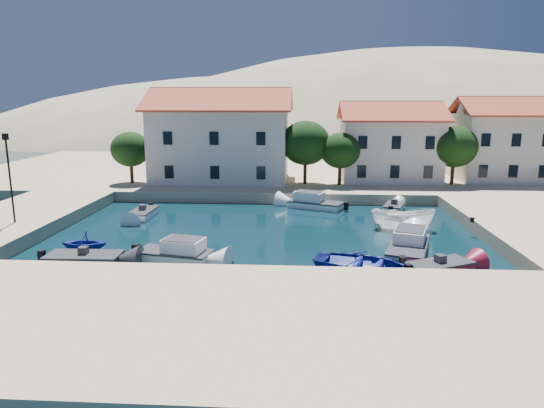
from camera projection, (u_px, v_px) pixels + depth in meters
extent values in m
plane|color=black|center=(250.00, 283.00, 25.47)|extent=(400.00, 400.00, 0.00)
cube|color=tan|center=(235.00, 326.00, 19.51)|extent=(52.00, 12.00, 1.00)
cube|color=tan|center=(12.00, 222.00, 36.26)|extent=(8.00, 20.00, 1.00)
cube|color=tan|center=(296.00, 171.00, 62.35)|extent=(80.00, 36.00, 1.00)
ellipsoid|color=gray|center=(256.00, 206.00, 137.62)|extent=(198.00, 126.00, 72.00)
ellipsoid|color=gray|center=(402.00, 210.00, 155.52)|extent=(220.00, 176.00, 99.00)
cube|color=beige|center=(222.00, 145.00, 52.17)|extent=(14.00, 9.00, 7.50)
pyramid|color=#A83526|center=(221.00, 99.00, 51.16)|extent=(14.70, 9.45, 2.20)
cube|color=beige|center=(389.00, 149.00, 52.19)|extent=(10.00, 8.00, 6.50)
pyramid|color=#A83526|center=(391.00, 110.00, 51.32)|extent=(10.50, 8.40, 1.80)
cube|color=beige|center=(499.00, 147.00, 52.40)|extent=(9.00, 8.00, 7.00)
pyramid|color=#A83526|center=(503.00, 105.00, 51.48)|extent=(9.45, 8.40, 1.80)
cylinder|color=#382314|center=(132.00, 171.00, 50.30)|extent=(0.36, 0.36, 2.50)
ellipsoid|color=black|center=(130.00, 149.00, 49.83)|extent=(4.00, 4.00, 3.60)
cylinder|color=#382314|center=(305.00, 169.00, 49.67)|extent=(0.36, 0.36, 3.00)
ellipsoid|color=black|center=(305.00, 143.00, 49.11)|extent=(5.00, 5.00, 4.50)
cylinder|color=#382314|center=(340.00, 173.00, 49.03)|extent=(0.36, 0.36, 2.50)
ellipsoid|color=black|center=(340.00, 151.00, 48.56)|extent=(4.00, 4.00, 3.60)
cylinder|color=#382314|center=(452.00, 171.00, 49.29)|extent=(0.36, 0.36, 2.75)
ellipsoid|color=black|center=(454.00, 147.00, 48.78)|extent=(4.60, 4.60, 4.14)
cylinder|color=black|center=(10.00, 180.00, 33.49)|extent=(0.14, 0.14, 6.00)
cube|color=black|center=(5.00, 137.00, 32.86)|extent=(0.35, 0.25, 0.45)
cylinder|color=black|center=(402.00, 260.00, 25.54)|extent=(0.36, 0.36, 0.30)
cylinder|color=black|center=(472.00, 220.00, 34.13)|extent=(0.36, 0.36, 0.30)
cube|color=#313236|center=(84.00, 260.00, 28.38)|extent=(4.23, 1.96, 0.90)
cube|color=#313236|center=(84.00, 255.00, 28.31)|extent=(4.33, 2.00, 0.10)
cube|color=#313236|center=(83.00, 251.00, 28.26)|extent=(0.51, 0.51, 0.50)
cube|color=white|center=(174.00, 257.00, 28.97)|extent=(4.67, 2.78, 0.90)
cube|color=#313236|center=(174.00, 251.00, 28.90)|extent=(4.78, 2.84, 0.10)
cube|color=white|center=(174.00, 245.00, 28.83)|extent=(2.60, 2.06, 0.90)
imported|color=navy|center=(363.00, 271.00, 27.31)|extent=(6.40, 5.39, 1.13)
cube|color=maroon|center=(440.00, 269.00, 26.91)|extent=(3.98, 3.10, 0.90)
cube|color=#313236|center=(440.00, 263.00, 26.84)|extent=(4.07, 3.17, 0.10)
cube|color=#313236|center=(440.00, 259.00, 26.80)|extent=(0.67, 0.67, 0.50)
cube|color=white|center=(408.00, 249.00, 30.38)|extent=(3.68, 5.72, 0.90)
cube|color=#313236|center=(409.00, 244.00, 30.31)|extent=(3.76, 5.85, 0.10)
cube|color=white|center=(409.00, 239.00, 30.23)|extent=(2.61, 3.24, 0.90)
imported|color=white|center=(402.00, 229.00, 36.07)|extent=(4.82, 2.33, 1.79)
cube|color=white|center=(394.00, 208.00, 42.08)|extent=(2.37, 3.35, 0.90)
cube|color=#313236|center=(394.00, 204.00, 42.01)|extent=(2.42, 3.43, 0.10)
cube|color=#313236|center=(394.00, 202.00, 41.97)|extent=(0.64, 0.64, 0.50)
imported|color=navy|center=(85.00, 252.00, 30.74)|extent=(2.93, 2.54, 1.52)
cube|color=white|center=(143.00, 214.00, 39.81)|extent=(1.66, 3.67, 0.90)
cube|color=#313236|center=(143.00, 210.00, 39.74)|extent=(1.70, 3.75, 0.10)
cube|color=#313236|center=(143.00, 208.00, 39.69)|extent=(0.51, 0.51, 0.50)
cube|color=white|center=(316.00, 205.00, 43.20)|extent=(5.07, 3.62, 0.90)
cube|color=#313236|center=(316.00, 202.00, 43.13)|extent=(5.19, 3.70, 0.10)
cube|color=white|center=(316.00, 198.00, 43.06)|extent=(2.93, 2.50, 0.90)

